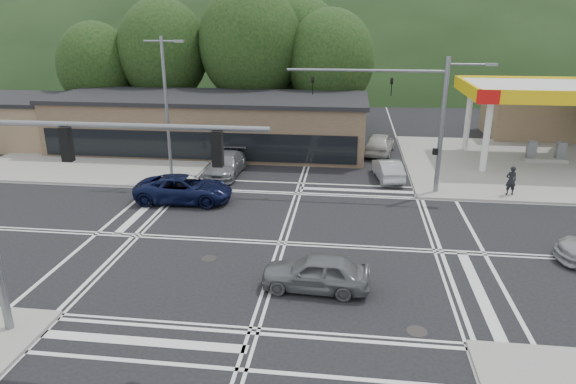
# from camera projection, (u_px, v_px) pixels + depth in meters

# --- Properties ---
(ground) EXTENTS (120.00, 120.00, 0.00)m
(ground) POSITION_uv_depth(u_px,v_px,m) (282.00, 243.00, 24.14)
(ground) COLOR black
(ground) RESTS_ON ground
(sidewalk_ne) EXTENTS (16.00, 16.00, 0.15)m
(sidewalk_ne) POSITION_uv_depth(u_px,v_px,m) (519.00, 165.00, 36.44)
(sidewalk_ne) COLOR gray
(sidewalk_ne) RESTS_ON ground
(sidewalk_nw) EXTENTS (16.00, 16.00, 0.15)m
(sidewalk_nw) POSITION_uv_depth(u_px,v_px,m) (117.00, 152.00, 39.94)
(sidewalk_nw) COLOR gray
(sidewalk_nw) RESTS_ON ground
(gas_station_canopy) EXTENTS (12.32, 8.34, 5.75)m
(gas_station_canopy) POSITION_uv_depth(u_px,v_px,m) (555.00, 93.00, 35.52)
(gas_station_canopy) COLOR silver
(gas_station_canopy) RESTS_ON ground
(convenience_store) EXTENTS (10.00, 6.00, 3.80)m
(convenience_store) POSITION_uv_depth(u_px,v_px,m) (548.00, 116.00, 44.65)
(convenience_store) COLOR #846B4F
(convenience_store) RESTS_ON ground
(commercial_row) EXTENTS (24.00, 8.00, 4.00)m
(commercial_row) POSITION_uv_depth(u_px,v_px,m) (210.00, 125.00, 40.37)
(commercial_row) COLOR brown
(commercial_row) RESTS_ON ground
(commercial_nw) EXTENTS (8.00, 7.00, 3.60)m
(commercial_nw) POSITION_uv_depth(u_px,v_px,m) (22.00, 122.00, 42.30)
(commercial_nw) COLOR #846B4F
(commercial_nw) RESTS_ON ground
(hill_north) EXTENTS (252.00, 126.00, 140.00)m
(hill_north) POSITION_uv_depth(u_px,v_px,m) (339.00, 66.00, 108.58)
(hill_north) COLOR black
(hill_north) RESTS_ON ground
(tree_n_a) EXTENTS (8.00, 8.00, 11.75)m
(tree_n_a) POSITION_uv_depth(u_px,v_px,m) (163.00, 51.00, 45.96)
(tree_n_a) COLOR #382619
(tree_n_a) RESTS_ON ground
(tree_n_b) EXTENTS (9.00, 9.00, 12.98)m
(tree_n_b) POSITION_uv_depth(u_px,v_px,m) (251.00, 44.00, 44.82)
(tree_n_b) COLOR #382619
(tree_n_b) RESTS_ON ground
(tree_n_c) EXTENTS (7.60, 7.60, 10.87)m
(tree_n_c) POSITION_uv_depth(u_px,v_px,m) (330.00, 60.00, 44.43)
(tree_n_c) COLOR #382619
(tree_n_c) RESTS_ON ground
(tree_n_d) EXTENTS (6.80, 6.80, 9.76)m
(tree_n_d) POSITION_uv_depth(u_px,v_px,m) (96.00, 66.00, 46.15)
(tree_n_d) COLOR #382619
(tree_n_d) RESTS_ON ground
(tree_n_e) EXTENTS (8.40, 8.40, 11.98)m
(tree_n_e) POSITION_uv_depth(u_px,v_px,m) (301.00, 49.00, 48.32)
(tree_n_e) COLOR #382619
(tree_n_e) RESTS_ON ground
(streetlight_nw) EXTENTS (2.50, 0.25, 9.00)m
(streetlight_nw) POSITION_uv_depth(u_px,v_px,m) (167.00, 102.00, 31.92)
(streetlight_nw) COLOR slate
(streetlight_nw) RESTS_ON ground
(signal_mast_ne) EXTENTS (11.65, 0.30, 8.00)m
(signal_mast_ne) POSITION_uv_depth(u_px,v_px,m) (421.00, 109.00, 29.37)
(signal_mast_ne) COLOR slate
(signal_mast_ne) RESTS_ON ground
(signal_mast_sw) EXTENTS (9.14, 0.28, 8.00)m
(signal_mast_sw) POSITION_uv_depth(u_px,v_px,m) (36.00, 191.00, 15.53)
(signal_mast_sw) COLOR slate
(signal_mast_sw) RESTS_ON ground
(car_blue_west) EXTENTS (5.59, 2.76, 1.53)m
(car_blue_west) POSITION_uv_depth(u_px,v_px,m) (184.00, 189.00, 29.33)
(car_blue_west) COLOR black
(car_blue_west) RESTS_ON ground
(car_grey_center) EXTENTS (4.30, 1.92, 1.44)m
(car_grey_center) POSITION_uv_depth(u_px,v_px,m) (316.00, 272.00, 19.88)
(car_grey_center) COLOR slate
(car_grey_center) RESTS_ON ground
(car_queue_a) EXTENTS (2.02, 4.24, 1.34)m
(car_queue_a) POSITION_uv_depth(u_px,v_px,m) (388.00, 169.00, 33.37)
(car_queue_a) COLOR #9FA2A6
(car_queue_a) RESTS_ON ground
(car_queue_b) EXTENTS (2.72, 5.06, 1.64)m
(car_queue_b) POSITION_uv_depth(u_px,v_px,m) (380.00, 143.00, 39.49)
(car_queue_b) COLOR #B4B3AF
(car_queue_b) RESTS_ON ground
(car_northbound) EXTENTS (2.13, 5.06, 1.46)m
(car_northbound) POSITION_uv_depth(u_px,v_px,m) (226.00, 165.00, 34.21)
(car_northbound) COLOR slate
(car_northbound) RESTS_ON ground
(pedestrian) EXTENTS (0.68, 0.50, 1.73)m
(pedestrian) POSITION_uv_depth(u_px,v_px,m) (511.00, 181.00, 29.98)
(pedestrian) COLOR black
(pedestrian) RESTS_ON sidewalk_ne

